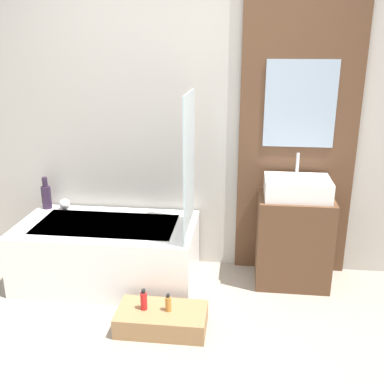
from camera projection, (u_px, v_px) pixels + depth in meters
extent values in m
cube|color=#B7B2A8|center=(189.00, 115.00, 3.63)|extent=(4.20, 0.06, 2.60)
cube|color=brown|center=(299.00, 118.00, 3.49)|extent=(0.92, 0.03, 2.60)
cube|color=#9EB2C6|center=(300.00, 104.00, 3.44)|extent=(0.54, 0.01, 0.66)
cube|color=white|center=(108.00, 252.00, 3.63)|extent=(1.41, 0.76, 0.49)
cube|color=silver|center=(106.00, 224.00, 3.55)|extent=(1.10, 0.53, 0.01)
cube|color=silver|center=(189.00, 166.00, 3.23)|extent=(0.01, 0.55, 1.05)
cube|color=#997047|center=(162.00, 319.00, 3.05)|extent=(0.61, 0.33, 0.14)
cube|color=brown|center=(293.00, 240.00, 3.57)|extent=(0.57, 0.42, 0.73)
cube|color=white|center=(297.00, 188.00, 3.43)|extent=(0.49, 0.36, 0.15)
cylinder|color=silver|center=(297.00, 164.00, 3.47)|extent=(0.02, 0.02, 0.17)
cylinder|color=#2D1E33|center=(46.00, 197.00, 3.86)|extent=(0.08, 0.08, 0.20)
cylinder|color=#2D1E33|center=(45.00, 182.00, 3.82)|extent=(0.04, 0.04, 0.08)
sphere|color=white|center=(65.00, 204.00, 3.86)|extent=(0.09, 0.09, 0.09)
cylinder|color=red|center=(144.00, 301.00, 3.02)|extent=(0.05, 0.05, 0.12)
cylinder|color=black|center=(143.00, 291.00, 3.00)|extent=(0.03, 0.03, 0.03)
cylinder|color=#B2752D|center=(168.00, 304.00, 3.01)|extent=(0.04, 0.04, 0.10)
cylinder|color=black|center=(168.00, 296.00, 2.99)|extent=(0.02, 0.02, 0.02)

